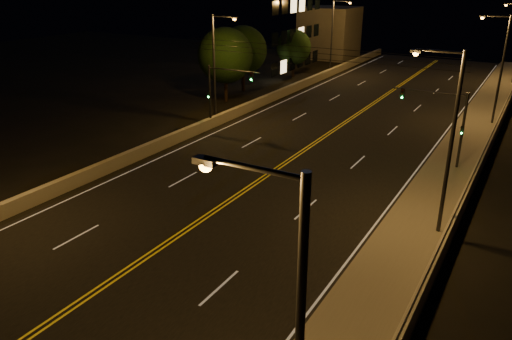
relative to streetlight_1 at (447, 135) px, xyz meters
The scene contains 18 objects.
road 12.78m from the streetlight_1, behind, with size 18.00×120.00×0.02m, color black.
sidewalk 5.42m from the streetlight_1, 169.20° to the right, with size 3.60×120.00×0.30m, color gray.
curb 6.04m from the streetlight_1, behind, with size 0.14×120.00×0.15m, color gray.
parapet_wall 4.81m from the streetlight_1, ahead, with size 0.30×120.00×1.00m, color #ACA48F.
jersey_barrier 21.90m from the streetlight_1, behind, with size 0.45×120.00×0.91m, color #ACA48F.
distant_building_left 59.06m from the streetlight_1, 117.80° to the left, with size 8.00×8.00×7.83m, color slate.
parapet_rail 4.29m from the streetlight_1, ahead, with size 0.06×0.06×120.00m, color black.
lane_markings 12.78m from the streetlight_1, behind, with size 17.32×116.00×0.00m.
streetlight_1 is the anchor object (origin of this frame).
streetlight_2 23.25m from the streetlight_1, 90.00° to the left, with size 2.55×0.28×9.61m.
streetlight_5 24.36m from the streetlight_1, 151.80° to the left, with size 2.55×0.28×9.61m.
streetlight_6 44.33m from the streetlight_1, 118.96° to the left, with size 2.55×0.28×9.61m.
traffic_signal_right 10.46m from the streetlight_1, 98.95° to the left, with size 5.11×0.31×5.53m.
traffic_signal_left 22.75m from the streetlight_1, 153.40° to the left, with size 5.11×0.31×5.53m.
overhead_wires 14.97m from the streetlight_1, 140.94° to the left, with size 22.00×0.03×0.83m.
tree_0 31.58m from the streetlight_1, 143.50° to the left, with size 5.73×5.73×7.77m.
tree_1 35.98m from the streetlight_1, 137.64° to the left, with size 5.47×5.47×7.41m.
tree_2 42.93m from the streetlight_1, 126.10° to the left, with size 4.53×4.53×6.14m.
Camera 1 is at (15.15, -4.63, 12.90)m, focal length 35.00 mm.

